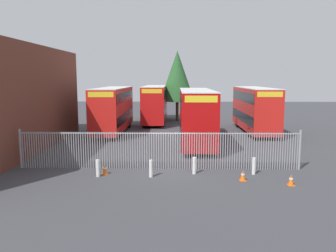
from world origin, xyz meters
name	(u,v)px	position (x,y,z in m)	size (l,w,h in m)	color
ground_plane	(169,143)	(0.00, 8.00, 0.00)	(100.00, 100.00, 0.00)	#3D3D42
palisade_fence	(159,149)	(-0.45, 0.00, 1.18)	(16.66, 0.14, 2.35)	gray
double_decker_bus_near_gate	(196,114)	(2.19, 7.77, 2.42)	(2.54, 10.81, 4.42)	#B70C0C
double_decker_bus_behind_fence_left	(113,108)	(-5.67, 13.69, 2.42)	(2.54, 10.81, 4.42)	red
double_decker_bus_behind_fence_right	(255,108)	(8.42, 14.34, 2.42)	(2.54, 10.81, 4.42)	red
double_decker_bus_far_back	(155,103)	(-1.96, 21.04, 2.42)	(2.54, 10.81, 4.42)	red
bollard_near_left	(98,168)	(-3.70, -1.70, 0.47)	(0.20, 0.20, 0.95)	silver
bollard_center_front	(151,168)	(-0.80, -1.71, 0.47)	(0.20, 0.20, 0.95)	silver
bollard_near_right	(194,166)	(1.60, -1.03, 0.47)	(0.20, 0.20, 0.95)	silver
bollard_far_right	(254,166)	(4.92, -1.05, 0.47)	(0.20, 0.20, 0.95)	silver
traffic_cone_by_gate	(291,180)	(6.34, -3.02, 0.29)	(0.34, 0.34, 0.59)	orange
traffic_cone_mid_forecourt	(105,169)	(-3.42, -1.21, 0.29)	(0.34, 0.34, 0.59)	orange
traffic_cone_near_kerb	(243,175)	(4.08, -2.29, 0.29)	(0.34, 0.34, 0.59)	orange
tree_tall_back	(177,76)	(0.71, 23.24, 5.60)	(4.38, 4.38, 8.73)	#4C3823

